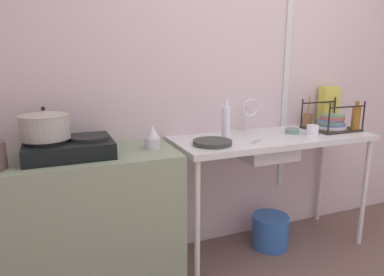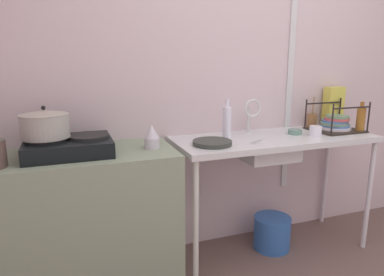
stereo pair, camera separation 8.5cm
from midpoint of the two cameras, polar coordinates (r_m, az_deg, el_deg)
wall_back at (r=2.75m, az=6.61°, el=9.39°), size 4.52×0.10×2.55m
wall_metal_strip at (r=2.91m, az=14.48°, el=11.78°), size 0.05×0.01×2.04m
counter_concrete at (r=2.30m, az=-18.57°, el=-13.35°), size 1.16×0.55×0.89m
counter_sink at (r=2.60m, az=12.17°, el=-1.20°), size 1.48×0.55×0.89m
stove at (r=2.14m, az=-20.60°, el=-1.39°), size 0.48×0.39×0.11m
pot_on_left_burner at (r=2.11m, az=-24.05°, el=1.98°), size 0.27×0.27×0.18m
percolator at (r=2.16m, az=-7.62°, el=0.12°), size 0.10×0.10×0.15m
sink_basin at (r=2.55m, az=10.81°, el=-1.49°), size 0.38×0.35×0.15m
faucet at (r=2.61m, az=8.54°, el=4.54°), size 0.14×0.08×0.26m
frying_pan at (r=2.26m, az=2.29°, el=-0.75°), size 0.26×0.26×0.03m
dish_rack at (r=2.94m, az=21.06°, el=2.31°), size 0.36×0.32×0.23m
cup_by_rack at (r=2.68m, az=18.29°, el=1.24°), size 0.09×0.09×0.07m
small_bowl_on_drainboard at (r=2.70m, az=15.22°, el=1.13°), size 0.10×0.10×0.04m
bottle_by_sink at (r=2.41m, az=4.58°, el=2.62°), size 0.06×0.06×0.28m
bottle_by_rack at (r=2.95m, az=24.51°, el=2.97°), size 0.06×0.06×0.23m
cereal_box at (r=3.16m, az=20.69°, el=5.00°), size 0.17×0.09×0.32m
utensil_jar at (r=3.04m, az=17.68°, el=2.96°), size 0.08×0.08×0.24m
bucket_on_floor at (r=2.86m, az=11.81°, el=-14.70°), size 0.28×0.28×0.25m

